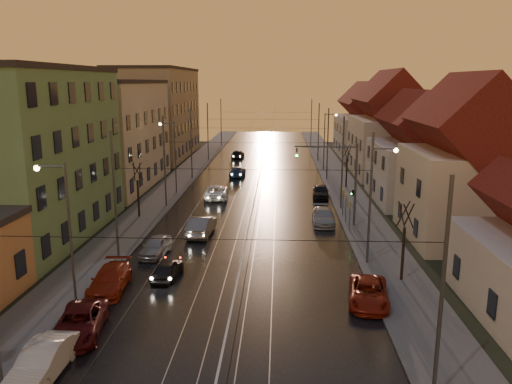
# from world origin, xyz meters

# --- Properties ---
(ground) EXTENTS (160.00, 160.00, 0.00)m
(ground) POSITION_xyz_m (0.00, 0.00, 0.00)
(ground) COLOR black
(ground) RESTS_ON ground
(road) EXTENTS (16.00, 120.00, 0.04)m
(road) POSITION_xyz_m (0.00, 40.00, 0.02)
(road) COLOR black
(road) RESTS_ON ground
(sidewalk_left) EXTENTS (4.00, 120.00, 0.15)m
(sidewalk_left) POSITION_xyz_m (-10.00, 40.00, 0.07)
(sidewalk_left) COLOR #4C4C4C
(sidewalk_left) RESTS_ON ground
(sidewalk_right) EXTENTS (4.00, 120.00, 0.15)m
(sidewalk_right) POSITION_xyz_m (10.00, 40.00, 0.07)
(sidewalk_right) COLOR #4C4C4C
(sidewalk_right) RESTS_ON ground
(tram_rail_0) EXTENTS (0.06, 120.00, 0.03)m
(tram_rail_0) POSITION_xyz_m (-2.20, 40.00, 0.06)
(tram_rail_0) COLOR gray
(tram_rail_0) RESTS_ON road
(tram_rail_1) EXTENTS (0.06, 120.00, 0.03)m
(tram_rail_1) POSITION_xyz_m (-0.77, 40.00, 0.06)
(tram_rail_1) COLOR gray
(tram_rail_1) RESTS_ON road
(tram_rail_2) EXTENTS (0.06, 120.00, 0.03)m
(tram_rail_2) POSITION_xyz_m (0.77, 40.00, 0.06)
(tram_rail_2) COLOR gray
(tram_rail_2) RESTS_ON road
(tram_rail_3) EXTENTS (0.06, 120.00, 0.03)m
(tram_rail_3) POSITION_xyz_m (2.20, 40.00, 0.06)
(tram_rail_3) COLOR gray
(tram_rail_3) RESTS_ON road
(apartment_left_1) EXTENTS (10.00, 18.00, 13.00)m
(apartment_left_1) POSITION_xyz_m (-17.50, 14.00, 6.50)
(apartment_left_1) COLOR #5C8655
(apartment_left_1) RESTS_ON ground
(apartment_left_2) EXTENTS (10.00, 20.00, 12.00)m
(apartment_left_2) POSITION_xyz_m (-17.50, 34.00, 6.00)
(apartment_left_2) COLOR #C1B195
(apartment_left_2) RESTS_ON ground
(apartment_left_3) EXTENTS (10.00, 24.00, 14.00)m
(apartment_left_3) POSITION_xyz_m (-17.50, 58.00, 7.00)
(apartment_left_3) COLOR #927D5E
(apartment_left_3) RESTS_ON ground
(house_right_1) EXTENTS (8.67, 10.20, 10.80)m
(house_right_1) POSITION_xyz_m (17.00, 15.00, 5.45)
(house_right_1) COLOR beige
(house_right_1) RESTS_ON ground
(house_right_2) EXTENTS (9.18, 12.24, 9.20)m
(house_right_2) POSITION_xyz_m (17.00, 28.00, 4.64)
(house_right_2) COLOR beige
(house_right_2) RESTS_ON ground
(house_right_3) EXTENTS (9.18, 14.28, 11.50)m
(house_right_3) POSITION_xyz_m (17.00, 43.00, 5.80)
(house_right_3) COLOR beige
(house_right_3) RESTS_ON ground
(house_right_4) EXTENTS (9.18, 16.32, 10.00)m
(house_right_4) POSITION_xyz_m (17.00, 61.00, 5.05)
(house_right_4) COLOR beige
(house_right_4) RESTS_ON ground
(catenary_pole_r_0) EXTENTS (0.16, 0.16, 9.00)m
(catenary_pole_r_0) POSITION_xyz_m (8.60, -6.00, 4.50)
(catenary_pole_r_0) COLOR #595B60
(catenary_pole_r_0) RESTS_ON ground
(catenary_pole_l_1) EXTENTS (0.16, 0.16, 9.00)m
(catenary_pole_l_1) POSITION_xyz_m (-8.60, 9.00, 4.50)
(catenary_pole_l_1) COLOR #595B60
(catenary_pole_l_1) RESTS_ON ground
(catenary_pole_r_1) EXTENTS (0.16, 0.16, 9.00)m
(catenary_pole_r_1) POSITION_xyz_m (8.60, 9.00, 4.50)
(catenary_pole_r_1) COLOR #595B60
(catenary_pole_r_1) RESTS_ON ground
(catenary_pole_l_2) EXTENTS (0.16, 0.16, 9.00)m
(catenary_pole_l_2) POSITION_xyz_m (-8.60, 24.00, 4.50)
(catenary_pole_l_2) COLOR #595B60
(catenary_pole_l_2) RESTS_ON ground
(catenary_pole_r_2) EXTENTS (0.16, 0.16, 9.00)m
(catenary_pole_r_2) POSITION_xyz_m (8.60, 24.00, 4.50)
(catenary_pole_r_2) COLOR #595B60
(catenary_pole_r_2) RESTS_ON ground
(catenary_pole_l_3) EXTENTS (0.16, 0.16, 9.00)m
(catenary_pole_l_3) POSITION_xyz_m (-8.60, 39.00, 4.50)
(catenary_pole_l_3) COLOR #595B60
(catenary_pole_l_3) RESTS_ON ground
(catenary_pole_r_3) EXTENTS (0.16, 0.16, 9.00)m
(catenary_pole_r_3) POSITION_xyz_m (8.60, 39.00, 4.50)
(catenary_pole_r_3) COLOR #595B60
(catenary_pole_r_3) RESTS_ON ground
(catenary_pole_l_4) EXTENTS (0.16, 0.16, 9.00)m
(catenary_pole_l_4) POSITION_xyz_m (-8.60, 54.00, 4.50)
(catenary_pole_l_4) COLOR #595B60
(catenary_pole_l_4) RESTS_ON ground
(catenary_pole_r_4) EXTENTS (0.16, 0.16, 9.00)m
(catenary_pole_r_4) POSITION_xyz_m (8.60, 54.00, 4.50)
(catenary_pole_r_4) COLOR #595B60
(catenary_pole_r_4) RESTS_ON ground
(catenary_pole_l_5) EXTENTS (0.16, 0.16, 9.00)m
(catenary_pole_l_5) POSITION_xyz_m (-8.60, 72.00, 4.50)
(catenary_pole_l_5) COLOR #595B60
(catenary_pole_l_5) RESTS_ON ground
(catenary_pole_r_5) EXTENTS (0.16, 0.16, 9.00)m
(catenary_pole_r_5) POSITION_xyz_m (8.60, 72.00, 4.50)
(catenary_pole_r_5) COLOR #595B60
(catenary_pole_r_5) RESTS_ON ground
(street_lamp_0) EXTENTS (1.75, 0.32, 8.00)m
(street_lamp_0) POSITION_xyz_m (-9.10, 2.00, 4.89)
(street_lamp_0) COLOR #595B60
(street_lamp_0) RESTS_ON ground
(street_lamp_1) EXTENTS (1.75, 0.32, 8.00)m
(street_lamp_1) POSITION_xyz_m (9.10, 10.00, 4.89)
(street_lamp_1) COLOR #595B60
(street_lamp_1) RESTS_ON ground
(street_lamp_2) EXTENTS (1.75, 0.32, 8.00)m
(street_lamp_2) POSITION_xyz_m (-9.10, 30.00, 4.89)
(street_lamp_2) COLOR #595B60
(street_lamp_2) RESTS_ON ground
(street_lamp_3) EXTENTS (1.75, 0.32, 8.00)m
(street_lamp_3) POSITION_xyz_m (9.10, 46.00, 4.89)
(street_lamp_3) COLOR #595B60
(street_lamp_3) RESTS_ON ground
(traffic_light_mast) EXTENTS (5.30, 0.32, 7.20)m
(traffic_light_mast) POSITION_xyz_m (7.99, 18.00, 4.60)
(traffic_light_mast) COLOR #595B60
(traffic_light_mast) RESTS_ON ground
(bare_tree_0) EXTENTS (1.09, 1.09, 5.11)m
(bare_tree_0) POSITION_xyz_m (-10.20, 20.00, 2.49)
(bare_tree_0) COLOR black
(bare_tree_0) RESTS_ON ground
(bare_tree_1) EXTENTS (1.09, 1.09, 5.11)m
(bare_tree_1) POSITION_xyz_m (10.20, 6.00, 2.49)
(bare_tree_1) COLOR black
(bare_tree_1) RESTS_ON ground
(bare_tree_2) EXTENTS (1.09, 1.09, 5.11)m
(bare_tree_2) POSITION_xyz_m (10.40, 34.00, 2.49)
(bare_tree_2) COLOR black
(bare_tree_2) RESTS_ON ground
(driving_car_0) EXTENTS (1.69, 3.67, 1.22)m
(driving_car_0) POSITION_xyz_m (-4.48, 5.90, 0.61)
(driving_car_0) COLOR black
(driving_car_0) RESTS_ON ground
(driving_car_1) EXTENTS (1.97, 4.89, 1.58)m
(driving_car_1) POSITION_xyz_m (-3.71, 15.04, 0.79)
(driving_car_1) COLOR gray
(driving_car_1) RESTS_ON ground
(driving_car_2) EXTENTS (2.77, 5.38, 1.45)m
(driving_car_2) POSITION_xyz_m (-4.08, 27.96, 0.73)
(driving_car_2) COLOR white
(driving_car_2) RESTS_ON ground
(driving_car_3) EXTENTS (2.07, 4.66, 1.33)m
(driving_car_3) POSITION_xyz_m (-2.88, 40.66, 0.66)
(driving_car_3) COLOR navy
(driving_car_3) RESTS_ON ground
(driving_car_4) EXTENTS (2.09, 4.34, 1.43)m
(driving_car_4) POSITION_xyz_m (-4.13, 56.31, 0.72)
(driving_car_4) COLOR black
(driving_car_4) RESTS_ON ground
(parked_left_0) EXTENTS (1.55, 4.33, 1.42)m
(parked_left_0) POSITION_xyz_m (-7.31, -5.07, 0.71)
(parked_left_0) COLOR #BABABA
(parked_left_0) RESTS_ON ground
(parked_left_1) EXTENTS (2.77, 4.94, 1.31)m
(parked_left_1) POSITION_xyz_m (-7.17, -1.51, 0.65)
(parked_left_1) COLOR #4D0D10
(parked_left_1) RESTS_ON ground
(parked_left_2) EXTENTS (2.25, 4.85, 1.37)m
(parked_left_2) POSITION_xyz_m (-7.47, 3.87, 0.69)
(parked_left_2) COLOR maroon
(parked_left_2) RESTS_ON ground
(parked_left_3) EXTENTS (1.92, 4.01, 1.32)m
(parked_left_3) POSITION_xyz_m (-6.26, 10.13, 0.66)
(parked_left_3) COLOR #A5A5AA
(parked_left_3) RESTS_ON ground
(parked_right_0) EXTENTS (2.74, 4.86, 1.28)m
(parked_right_0) POSITION_xyz_m (7.60, 2.76, 0.64)
(parked_right_0) COLOR maroon
(parked_right_0) RESTS_ON ground
(parked_right_1) EXTENTS (2.00, 4.68, 1.34)m
(parked_right_1) POSITION_xyz_m (6.45, 18.72, 0.67)
(parked_right_1) COLOR #A9A9AF
(parked_right_1) RESTS_ON ground
(parked_right_2) EXTENTS (1.93, 4.27, 1.42)m
(parked_right_2) POSITION_xyz_m (7.00, 28.74, 0.71)
(parked_right_2) COLOR black
(parked_right_2) RESTS_ON ground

